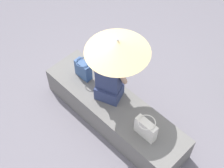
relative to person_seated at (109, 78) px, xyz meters
The scene contains 6 objects.
ground_plane 0.85m from the person_seated, 14.69° to the right, with size 14.00×14.00×0.00m, color slate.
stone_bench 0.63m from the person_seated, 14.69° to the right, with size 2.30×0.63×0.44m, color slate.
person_seated is the anchor object (origin of this frame).
parasol 0.62m from the person_seated, 39.89° to the left, with size 0.81×0.81×1.12m.
handbag_black 0.57m from the person_seated, behind, with size 0.26×0.19×0.31m.
tote_bag_canvas 0.82m from the person_seated, ahead, with size 0.30×0.22×0.31m.
Camera 1 is at (1.85, -1.89, 4.25)m, focal length 53.60 mm.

